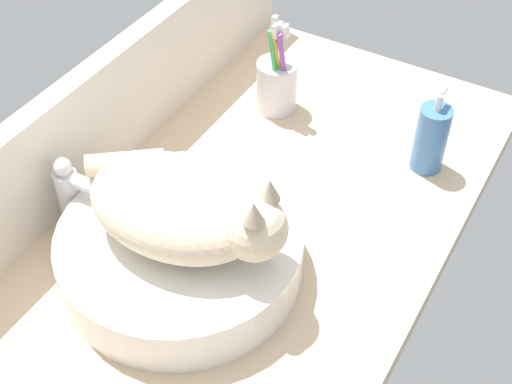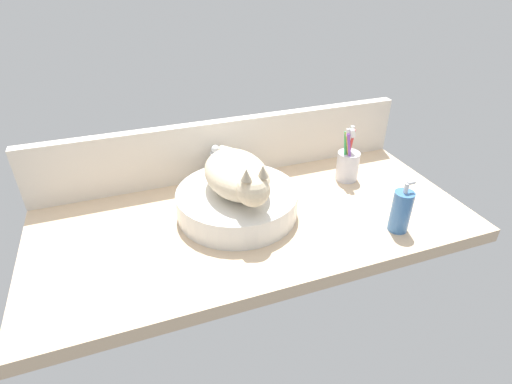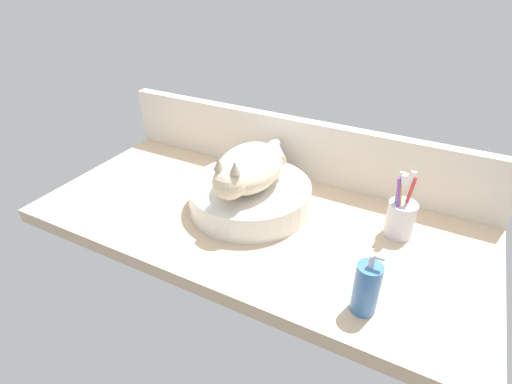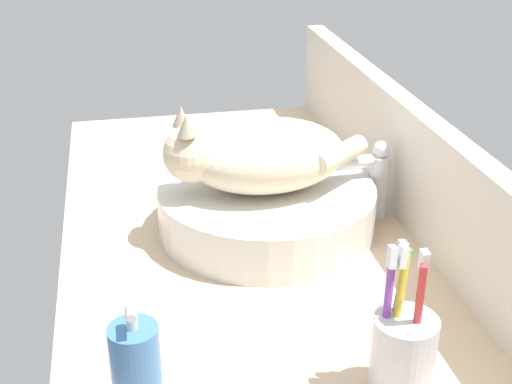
{
  "view_description": "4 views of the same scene",
  "coord_description": "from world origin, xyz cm",
  "px_view_note": "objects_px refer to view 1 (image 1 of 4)",
  "views": [
    {
      "loc": [
        -56.0,
        -39.45,
        81.24
      ],
      "look_at": [
        7.95,
        -2.17,
        8.68
      ],
      "focal_mm": 50.0,
      "sensor_mm": 36.0,
      "label": 1
    },
    {
      "loc": [
        -31.72,
        -89.5,
        67.23
      ],
      "look_at": [
        0.87,
        0.43,
        8.05
      ],
      "focal_mm": 28.0,
      "sensor_mm": 36.0,
      "label": 2
    },
    {
      "loc": [
        42.83,
        -81.32,
        65.57
      ],
      "look_at": [
        2.56,
        -4.84,
        11.59
      ],
      "focal_mm": 28.0,
      "sensor_mm": 36.0,
      "label": 3
    },
    {
      "loc": [
        96.51,
        -18.66,
        56.19
      ],
      "look_at": [
        3.27,
        0.27,
        10.41
      ],
      "focal_mm": 50.0,
      "sensor_mm": 36.0,
      "label": 4
    }
  ],
  "objects_px": {
    "faucet": "(75,194)",
    "cat": "(184,208)",
    "toothbrush_cup": "(277,84)",
    "soap_dispenser": "(431,138)",
    "sink_basin": "(181,252)"
  },
  "relations": [
    {
      "from": "faucet",
      "to": "cat",
      "type": "bearing_deg",
      "value": -86.96
    },
    {
      "from": "toothbrush_cup",
      "to": "soap_dispenser",
      "type": "bearing_deg",
      "value": -92.44
    },
    {
      "from": "soap_dispenser",
      "to": "toothbrush_cup",
      "type": "bearing_deg",
      "value": 87.56
    },
    {
      "from": "cat",
      "to": "soap_dispenser",
      "type": "distance_m",
      "value": 0.45
    },
    {
      "from": "toothbrush_cup",
      "to": "sink_basin",
      "type": "bearing_deg",
      "value": -170.47
    },
    {
      "from": "soap_dispenser",
      "to": "sink_basin",
      "type": "bearing_deg",
      "value": 150.03
    },
    {
      "from": "sink_basin",
      "to": "faucet",
      "type": "xyz_separation_m",
      "value": [
        -0.01,
        0.18,
        0.03
      ]
    },
    {
      "from": "cat",
      "to": "soap_dispenser",
      "type": "relative_size",
      "value": 2.12
    },
    {
      "from": "cat",
      "to": "toothbrush_cup",
      "type": "relative_size",
      "value": 1.73
    },
    {
      "from": "sink_basin",
      "to": "toothbrush_cup",
      "type": "relative_size",
      "value": 1.87
    },
    {
      "from": "cat",
      "to": "toothbrush_cup",
      "type": "height_order",
      "value": "cat"
    },
    {
      "from": "soap_dispenser",
      "to": "toothbrush_cup",
      "type": "height_order",
      "value": "toothbrush_cup"
    },
    {
      "from": "faucet",
      "to": "toothbrush_cup",
      "type": "bearing_deg",
      "value": -15.24
    },
    {
      "from": "cat",
      "to": "soap_dispenser",
      "type": "height_order",
      "value": "cat"
    },
    {
      "from": "faucet",
      "to": "toothbrush_cup",
      "type": "distance_m",
      "value": 0.43
    }
  ]
}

